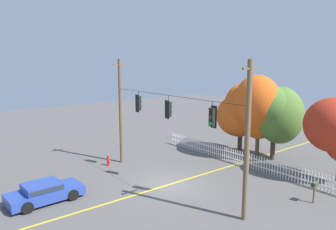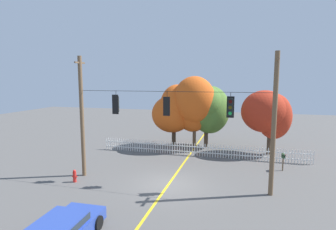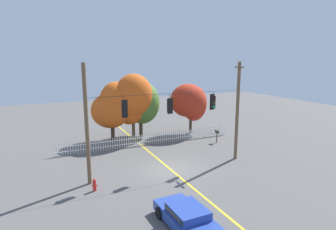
# 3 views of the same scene
# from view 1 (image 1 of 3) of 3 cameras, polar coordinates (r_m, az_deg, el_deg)

# --- Properties ---
(ground) EXTENTS (80.00, 80.00, 0.00)m
(ground) POSITION_cam_1_polar(r_m,az_deg,el_deg) (22.14, 0.29, -11.94)
(ground) COLOR #565451
(lane_centerline_stripe) EXTENTS (0.16, 36.00, 0.01)m
(lane_centerline_stripe) POSITION_cam_1_polar(r_m,az_deg,el_deg) (22.14, 0.29, -11.93)
(lane_centerline_stripe) COLOR gold
(lane_centerline_stripe) RESTS_ON ground
(signal_support_span) EXTENTS (12.46, 1.10, 8.17)m
(signal_support_span) POSITION_cam_1_polar(r_m,az_deg,el_deg) (20.96, 0.30, -1.31)
(signal_support_span) COLOR brown
(signal_support_span) RESTS_ON ground
(traffic_signal_northbound_primary) EXTENTS (0.43, 0.38, 1.49)m
(traffic_signal_northbound_primary) POSITION_cam_1_polar(r_m,az_deg,el_deg) (23.63, -5.12, 2.05)
(traffic_signal_northbound_primary) COLOR black
(traffic_signal_northbound_secondary) EXTENTS (0.43, 0.38, 1.48)m
(traffic_signal_northbound_secondary) POSITION_cam_1_polar(r_m,az_deg,el_deg) (20.90, 0.10, 0.99)
(traffic_signal_northbound_secondary) COLOR black
(traffic_signal_eastbound_side) EXTENTS (0.43, 0.38, 1.49)m
(traffic_signal_eastbound_side) POSITION_cam_1_polar(r_m,az_deg,el_deg) (18.14, 7.68, -0.35)
(traffic_signal_eastbound_side) COLOR black
(white_picket_fence) EXTENTS (17.92, 0.06, 1.11)m
(white_picket_fence) POSITION_cam_1_polar(r_m,az_deg,el_deg) (25.99, 13.50, -7.59)
(white_picket_fence) COLOR white
(white_picket_fence) RESTS_ON ground
(autumn_maple_near_fence) EXTENTS (4.20, 3.68, 6.14)m
(autumn_maple_near_fence) POSITION_cam_1_polar(r_m,az_deg,el_deg) (29.19, 12.44, 0.44)
(autumn_maple_near_fence) COLOR #473828
(autumn_maple_near_fence) RESTS_ON ground
(autumn_maple_mid) EXTENTS (3.92, 3.94, 6.92)m
(autumn_maple_mid) POSITION_cam_1_polar(r_m,az_deg,el_deg) (27.83, 15.40, 1.13)
(autumn_maple_mid) COLOR brown
(autumn_maple_mid) RESTS_ON ground
(autumn_oak_far_east) EXTENTS (4.35, 4.12, 6.08)m
(autumn_oak_far_east) POSITION_cam_1_polar(r_m,az_deg,el_deg) (27.69, 17.97, 0.50)
(autumn_oak_far_east) COLOR #473828
(autumn_oak_far_east) RESTS_ON ground
(parked_car) EXTENTS (2.12, 4.24, 1.15)m
(parked_car) POSITION_cam_1_polar(r_m,az_deg,el_deg) (20.76, -20.67, -12.33)
(parked_car) COLOR #28429E
(parked_car) RESTS_ON ground
(fire_hydrant) EXTENTS (0.38, 0.22, 0.82)m
(fire_hydrant) POSITION_cam_1_polar(r_m,az_deg,el_deg) (26.09, -10.31, -7.76)
(fire_hydrant) COLOR red
(fire_hydrant) RESTS_ON ground
(roadside_mailbox) EXTENTS (0.25, 0.44, 1.29)m
(roadside_mailbox) POSITION_cam_1_polar(r_m,az_deg,el_deg) (20.89, 24.08, -11.11)
(roadside_mailbox) COLOR brown
(roadside_mailbox) RESTS_ON ground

